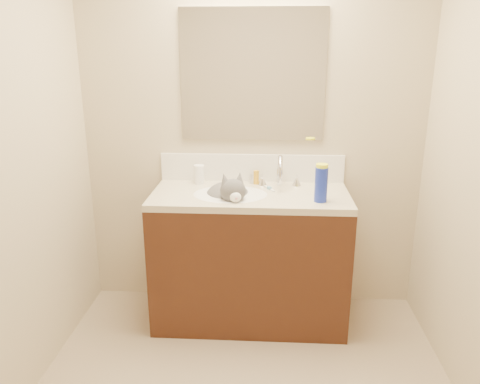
# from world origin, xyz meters

# --- Properties ---
(room_shell) EXTENTS (2.24, 2.54, 2.52)m
(room_shell) POSITION_xyz_m (0.00, 0.00, 1.49)
(room_shell) COLOR #BDAB8D
(room_shell) RESTS_ON ground
(vanity_cabinet) EXTENTS (1.20, 0.55, 0.82)m
(vanity_cabinet) POSITION_xyz_m (0.00, 0.97, 0.41)
(vanity_cabinet) COLOR #391B0F
(vanity_cabinet) RESTS_ON ground
(counter_slab) EXTENTS (1.20, 0.55, 0.04)m
(counter_slab) POSITION_xyz_m (0.00, 0.97, 0.84)
(counter_slab) COLOR beige
(counter_slab) RESTS_ON vanity_cabinet
(basin) EXTENTS (0.45, 0.36, 0.14)m
(basin) POSITION_xyz_m (-0.12, 0.94, 0.79)
(basin) COLOR white
(basin) RESTS_ON vanity_cabinet
(faucet) EXTENTS (0.28, 0.20, 0.21)m
(faucet) POSITION_xyz_m (0.18, 1.11, 0.95)
(faucet) COLOR silver
(faucet) RESTS_ON counter_slab
(cat) EXTENTS (0.39, 0.43, 0.32)m
(cat) POSITION_xyz_m (-0.13, 0.96, 0.83)
(cat) COLOR #4E4C4E
(cat) RESTS_ON basin
(backsplash) EXTENTS (1.20, 0.02, 0.18)m
(backsplash) POSITION_xyz_m (0.00, 1.24, 0.95)
(backsplash) COLOR white
(backsplash) RESTS_ON counter_slab
(mirror) EXTENTS (0.90, 0.02, 0.80)m
(mirror) POSITION_xyz_m (0.00, 1.24, 1.54)
(mirror) COLOR white
(mirror) RESTS_ON room_shell
(pill_bottle) EXTENTS (0.08, 0.08, 0.12)m
(pill_bottle) POSITION_xyz_m (-0.34, 1.16, 0.92)
(pill_bottle) COLOR white
(pill_bottle) RESTS_ON counter_slab
(pill_label) EXTENTS (0.06, 0.06, 0.04)m
(pill_label) POSITION_xyz_m (-0.34, 1.16, 0.90)
(pill_label) COLOR orange
(pill_label) RESTS_ON pill_bottle
(silver_jar) EXTENTS (0.05, 0.05, 0.06)m
(silver_jar) POSITION_xyz_m (0.01, 1.19, 0.89)
(silver_jar) COLOR #B7B7BC
(silver_jar) RESTS_ON counter_slab
(amber_bottle) EXTENTS (0.04, 0.04, 0.09)m
(amber_bottle) POSITION_xyz_m (0.03, 1.17, 0.90)
(amber_bottle) COLOR gold
(amber_bottle) RESTS_ON counter_slab
(toothbrush) EXTENTS (0.07, 0.12, 0.01)m
(toothbrush) POSITION_xyz_m (0.12, 1.05, 0.86)
(toothbrush) COLOR white
(toothbrush) RESTS_ON counter_slab
(toothbrush_head) EXTENTS (0.03, 0.04, 0.02)m
(toothbrush_head) POSITION_xyz_m (0.12, 1.05, 0.87)
(toothbrush_head) COLOR #5D9BC6
(toothbrush_head) RESTS_ON counter_slab
(spray_can) EXTENTS (0.10, 0.10, 0.20)m
(spray_can) POSITION_xyz_m (0.41, 0.84, 0.96)
(spray_can) COLOR #182BAE
(spray_can) RESTS_ON counter_slab
(spray_cap) EXTENTS (0.09, 0.09, 0.04)m
(spray_cap) POSITION_xyz_m (0.41, 0.84, 1.06)
(spray_cap) COLOR #F9FF1A
(spray_cap) RESTS_ON spray_can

